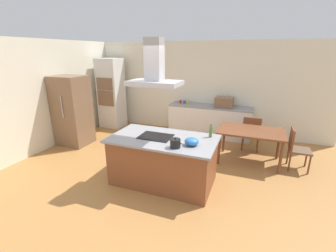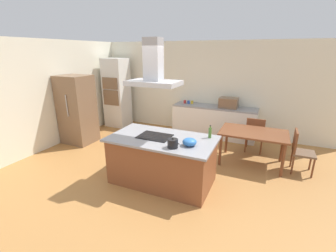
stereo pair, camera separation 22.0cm
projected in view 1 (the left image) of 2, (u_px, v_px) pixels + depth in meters
ground at (186, 151)px, 5.84m from camera, size 16.00×16.00×0.00m
wall_back at (204, 88)px, 6.98m from camera, size 7.20×0.10×2.70m
wall_left at (58, 93)px, 6.16m from camera, size 0.10×8.80×2.70m
kitchen_island at (163, 160)px, 4.37m from camera, size 1.96×1.10×0.90m
cooktop at (156, 136)px, 4.28m from camera, size 0.60×0.44×0.01m
tea_kettle at (175, 143)px, 3.79m from camera, size 0.23×0.17×0.17m
olive_oil_bottle at (211, 132)px, 4.24m from camera, size 0.06×0.06×0.24m
mixing_bowl at (192, 141)px, 3.89m from camera, size 0.24×0.24×0.13m
back_counter at (210, 121)px, 6.82m from camera, size 2.37×0.62×0.90m
countertop_microwave at (224, 102)px, 6.51m from camera, size 0.50×0.38×0.28m
coffee_mug_red at (181, 102)px, 7.05m from camera, size 0.08×0.08×0.09m
coffee_mug_blue at (184, 102)px, 7.00m from camera, size 0.08×0.08×0.09m
coffee_mug_yellow at (188, 102)px, 6.98m from camera, size 0.08×0.08×0.09m
wall_oven_stack at (111, 93)px, 7.51m from camera, size 0.70×0.66×2.20m
refrigerator at (72, 111)px, 6.09m from camera, size 0.80×0.73×1.82m
dining_table at (251, 134)px, 5.12m from camera, size 1.40×0.90×0.75m
chair_at_right_end at (296, 146)px, 4.85m from camera, size 0.42×0.42×0.89m
chair_facing_back_wall at (251, 131)px, 5.76m from camera, size 0.42×0.42×0.89m
range_hood at (154, 70)px, 3.91m from camera, size 0.90×0.55×0.78m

